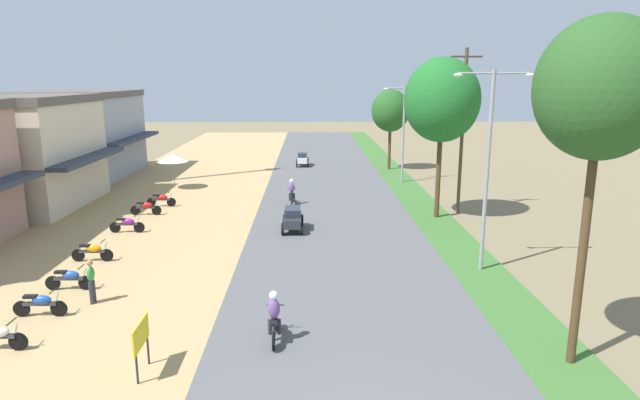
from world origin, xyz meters
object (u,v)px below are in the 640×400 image
(parked_motorbike_seventh, at_px, (162,199))
(streetlamp_near, at_px, (488,159))
(parked_motorbike_second, at_px, (40,303))
(parked_motorbike_fourth, at_px, (93,251))
(median_tree_second, at_px, (442,100))
(parked_motorbike_third, at_px, (70,278))
(streetlamp_mid, at_px, (404,127))
(utility_pole_near, at_px, (462,130))
(car_sedan_white, at_px, (302,159))
(car_sedan_charcoal, at_px, (293,218))
(motorbike_ahead_third, at_px, (292,192))
(parked_motorbike_sixth, at_px, (146,207))
(median_tree_nearest, at_px, (601,90))
(street_signboard, at_px, (141,338))
(median_tree_third, at_px, (391,111))
(pedestrian_on_shoulder, at_px, (91,279))
(motorbike_ahead_second, at_px, (274,317))
(parked_motorbike_fifth, at_px, (127,223))
(vendor_umbrella, at_px, (173,158))

(parked_motorbike_seventh, bearing_deg, streetlamp_near, -35.28)
(parked_motorbike_second, distance_m, parked_motorbike_fourth, 5.59)
(median_tree_second, bearing_deg, parked_motorbike_third, -147.06)
(streetlamp_mid, distance_m, utility_pole_near, 9.84)
(car_sedan_white, bearing_deg, car_sedan_charcoal, -90.73)
(parked_motorbike_fourth, xyz_separation_m, car_sedan_charcoal, (8.59, 4.68, 0.19))
(motorbike_ahead_third, bearing_deg, median_tree_second, -21.23)
(motorbike_ahead_third, bearing_deg, parked_motorbike_sixth, -163.49)
(median_tree_nearest, xyz_separation_m, streetlamp_mid, (-0.19, 27.07, -3.33))
(street_signboard, distance_m, streetlamp_near, 14.59)
(median_tree_nearest, height_order, car_sedan_white, median_tree_nearest)
(median_tree_nearest, xyz_separation_m, median_tree_third, (-0.33, 32.97, -2.47))
(parked_motorbike_sixth, bearing_deg, median_tree_nearest, -45.18)
(parked_motorbike_sixth, xyz_separation_m, car_sedan_charcoal, (8.66, -3.46, 0.19))
(pedestrian_on_shoulder, distance_m, motorbike_ahead_second, 7.31)
(parked_motorbike_fifth, bearing_deg, median_tree_nearest, -38.46)
(parked_motorbike_fourth, bearing_deg, parked_motorbike_fifth, 89.53)
(parked_motorbike_sixth, bearing_deg, utility_pole_near, 1.24)
(vendor_umbrella, bearing_deg, median_tree_third, 26.14)
(pedestrian_on_shoulder, distance_m, utility_pole_near, 21.51)
(parked_motorbike_sixth, xyz_separation_m, car_sedan_white, (8.93, 17.77, 0.19))
(parked_motorbike_fifth, xyz_separation_m, streetlamp_near, (16.60, -5.80, 4.19))
(streetlamp_near, xyz_separation_m, motorbike_ahead_third, (-8.28, 11.97, -3.89))
(vendor_umbrella, bearing_deg, street_signboard, -78.18)
(parked_motorbike_sixth, distance_m, motorbike_ahead_third, 8.80)
(streetlamp_near, xyz_separation_m, motorbike_ahead_second, (-8.25, -6.16, -3.89))
(street_signboard, relative_size, median_tree_nearest, 0.16)
(parked_motorbike_fifth, height_order, motorbike_ahead_third, motorbike_ahead_third)
(parked_motorbike_fifth, relative_size, car_sedan_white, 0.80)
(parked_motorbike_second, relative_size, parked_motorbike_third, 1.00)
(parked_motorbike_seventh, distance_m, street_signboard, 20.06)
(vendor_umbrella, xyz_separation_m, car_sedan_charcoal, (8.90, -11.17, -1.57))
(parked_motorbike_second, bearing_deg, median_tree_second, 38.34)
(parked_motorbike_seventh, bearing_deg, parked_motorbike_sixth, -99.05)
(parked_motorbike_second, distance_m, parked_motorbike_fifth, 10.06)
(pedestrian_on_shoulder, bearing_deg, motorbike_ahead_second, -24.31)
(parked_motorbike_sixth, distance_m, motorbike_ahead_second, 17.78)
(streetlamp_near, distance_m, motorbike_ahead_second, 11.01)
(parked_motorbike_seventh, height_order, motorbike_ahead_third, motorbike_ahead_third)
(parked_motorbike_fifth, distance_m, vendor_umbrella, 11.52)
(parked_motorbike_second, height_order, streetlamp_mid, streetlamp_mid)
(parked_motorbike_fifth, height_order, streetlamp_mid, streetlamp_mid)
(median_tree_nearest, bearing_deg, pedestrian_on_shoulder, 163.81)
(car_sedan_charcoal, bearing_deg, street_signboard, -104.70)
(streetlamp_near, bearing_deg, parked_motorbike_sixth, 150.45)
(street_signboard, relative_size, streetlamp_near, 0.18)
(utility_pole_near, height_order, car_sedan_white, utility_pole_near)
(vendor_umbrella, relative_size, car_sedan_charcoal, 1.12)
(median_tree_second, bearing_deg, car_sedan_white, 113.17)
(parked_motorbike_fourth, distance_m, motorbike_ahead_second, 11.25)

